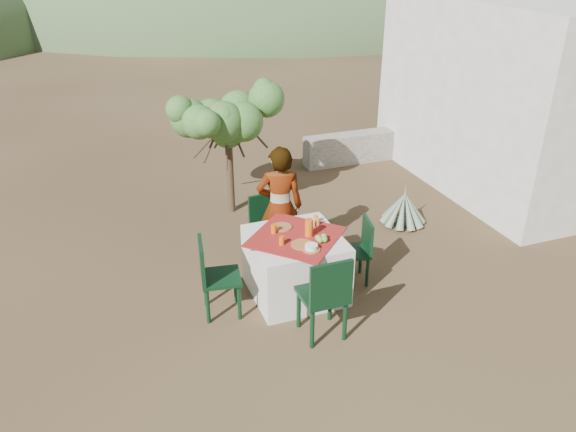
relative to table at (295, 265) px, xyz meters
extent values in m
plane|color=#332317|center=(-0.71, 0.25, -0.38)|extent=(160.00, 160.00, 0.00)
cube|color=silver|center=(0.00, 0.00, 0.00)|extent=(1.02, 1.02, 0.75)
cube|color=maroon|center=(0.00, 0.00, 0.38)|extent=(1.30, 1.30, 0.01)
cylinder|color=black|center=(-0.16, 0.75, -0.18)|extent=(0.04, 0.04, 0.41)
cylinder|color=black|center=(0.15, 0.80, -0.18)|extent=(0.04, 0.04, 0.41)
cylinder|color=black|center=(-0.20, 1.06, -0.18)|extent=(0.04, 0.04, 0.41)
cylinder|color=black|center=(0.10, 1.10, -0.18)|extent=(0.04, 0.04, 0.41)
cube|color=black|center=(-0.03, 0.93, 0.03)|extent=(0.44, 0.44, 0.04)
cube|color=black|center=(-0.05, 1.10, 0.25)|extent=(0.38, 0.10, 0.40)
cylinder|color=black|center=(0.17, -0.63, -0.13)|extent=(0.05, 0.05, 0.49)
cylinder|color=black|center=(-0.20, -0.63, -0.13)|extent=(0.05, 0.05, 0.49)
cylinder|color=black|center=(0.17, -1.00, -0.13)|extent=(0.05, 0.05, 0.49)
cylinder|color=black|center=(-0.20, -1.00, -0.13)|extent=(0.05, 0.05, 0.49)
cube|color=black|center=(-0.01, -0.81, 0.11)|extent=(0.46, 0.46, 0.04)
cube|color=black|center=(-0.01, -1.02, 0.37)|extent=(0.46, 0.05, 0.48)
cylinder|color=black|center=(-0.76, -0.28, -0.15)|extent=(0.04, 0.04, 0.46)
cylinder|color=black|center=(-0.71, 0.06, -0.15)|extent=(0.04, 0.04, 0.46)
cylinder|color=black|center=(-1.11, -0.23, -0.15)|extent=(0.04, 0.04, 0.46)
cylinder|color=black|center=(-1.06, 0.12, -0.15)|extent=(0.04, 0.04, 0.46)
cube|color=black|center=(-0.91, -0.08, 0.08)|extent=(0.48, 0.48, 0.04)
cube|color=black|center=(-1.10, -0.05, 0.32)|extent=(0.10, 0.43, 0.45)
cylinder|color=black|center=(0.62, 0.18, -0.18)|extent=(0.04, 0.04, 0.41)
cylinder|color=black|center=(0.55, -0.12, -0.18)|extent=(0.04, 0.04, 0.41)
cylinder|color=black|center=(0.92, 0.12, -0.18)|extent=(0.04, 0.04, 0.41)
cylinder|color=black|center=(0.86, -0.18, -0.18)|extent=(0.04, 0.04, 0.41)
cube|color=black|center=(0.74, 0.00, 0.03)|extent=(0.45, 0.45, 0.04)
cube|color=black|center=(0.91, -0.03, 0.25)|extent=(0.11, 0.38, 0.40)
imported|color=#8C6651|center=(0.06, 0.71, 0.42)|extent=(0.66, 0.52, 1.60)
cylinder|color=#463023|center=(-0.14, 2.41, 0.27)|extent=(0.11, 0.11, 1.30)
sphere|color=#326124|center=(-0.14, 2.41, 0.92)|extent=(0.56, 0.56, 0.56)
sphere|color=#326124|center=(0.37, 2.41, 1.06)|extent=(0.52, 0.52, 0.52)
sphere|color=#326124|center=(-0.61, 2.50, 1.01)|extent=(0.48, 0.48, 0.48)
sphere|color=#326124|center=(-0.05, 2.92, 1.11)|extent=(0.50, 0.50, 0.50)
sphere|color=#326124|center=(-0.09, 1.94, 0.97)|extent=(0.45, 0.45, 0.45)
sphere|color=slate|center=(2.12, 1.11, -0.34)|extent=(0.22, 0.22, 0.22)
cone|color=slate|center=(2.12, 1.11, -0.05)|extent=(0.12, 0.12, 0.63)
cone|color=slate|center=(2.25, 1.06, -0.13)|extent=(0.38, 0.23, 0.55)
cone|color=slate|center=(2.26, 1.15, -0.13)|extent=(0.39, 0.19, 0.54)
cone|color=slate|center=(2.21, 1.22, -0.13)|extent=(0.30, 0.33, 0.55)
cone|color=slate|center=(2.13, 1.26, -0.13)|extent=(0.14, 0.39, 0.53)
cone|color=slate|center=(2.04, 1.23, -0.13)|extent=(0.27, 0.35, 0.55)
cone|color=slate|center=(1.99, 1.17, -0.13)|extent=(0.38, 0.23, 0.55)
cone|color=slate|center=(1.98, 1.08, -0.13)|extent=(0.39, 0.19, 0.54)
cone|color=slate|center=(2.03, 1.00, -0.13)|extent=(0.30, 0.33, 0.55)
cone|color=slate|center=(2.11, 0.97, -0.13)|extent=(0.14, 0.39, 0.53)
cone|color=slate|center=(2.19, 0.99, -0.13)|extent=(0.27, 0.35, 0.55)
cube|color=silver|center=(4.89, 2.05, 1.12)|extent=(3.20, 4.20, 3.00)
cube|color=gray|center=(2.89, 3.65, -0.10)|extent=(2.60, 0.35, 0.55)
cylinder|color=brown|center=(-0.08, 0.25, 0.39)|extent=(0.24, 0.24, 0.01)
cylinder|color=brown|center=(0.00, -0.21, 0.39)|extent=(0.25, 0.25, 0.01)
cylinder|color=#D95A0D|center=(-0.21, 0.16, 0.44)|extent=(0.07, 0.07, 0.11)
cylinder|color=#D95A0D|center=(-0.21, -0.12, 0.43)|extent=(0.06, 0.06, 0.10)
cylinder|color=#D95A0D|center=(0.15, -0.04, 0.49)|extent=(0.09, 0.09, 0.21)
cylinder|color=brown|center=(0.05, -0.34, 0.39)|extent=(0.20, 0.20, 0.01)
cylinder|color=white|center=(0.05, -0.34, 0.42)|extent=(0.14, 0.14, 0.05)
cylinder|color=orange|center=(0.35, 0.18, 0.42)|extent=(0.05, 0.05, 0.08)
cylinder|color=orange|center=(0.35, 0.25, 0.43)|extent=(0.06, 0.06, 0.09)
cube|color=white|center=(0.26, 0.15, 0.43)|extent=(0.08, 0.05, 0.09)
sphere|color=#6A9E39|center=(0.20, -0.19, 0.42)|extent=(0.07, 0.07, 0.07)
sphere|color=#6A9E39|center=(0.27, -0.18, 0.42)|extent=(0.07, 0.07, 0.07)
sphere|color=#6A9E39|center=(0.25, -0.24, 0.42)|extent=(0.07, 0.07, 0.07)
sphere|color=#6A9E39|center=(0.20, -0.24, 0.42)|extent=(0.07, 0.07, 0.07)
camera|label=1|loc=(-2.00, -5.23, 3.47)|focal=35.00mm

